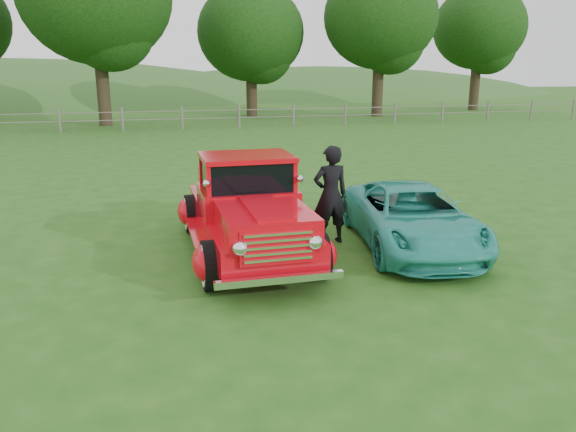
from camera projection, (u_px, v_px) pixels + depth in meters
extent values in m
plane|color=#205115|center=(279.00, 280.00, 8.75)|extent=(140.00, 140.00, 0.00)
ellipsoid|color=#2C5920|center=(320.00, 122.00, 72.53)|extent=(72.00, 52.00, 14.00)
cube|color=#675F57|center=(182.00, 119.00, 29.21)|extent=(48.00, 0.04, 0.04)
cube|color=#675F57|center=(182.00, 111.00, 29.11)|extent=(48.00, 0.04, 0.04)
cylinder|color=black|center=(102.00, 81.00, 30.59)|extent=(0.70, 0.70, 4.84)
cylinder|color=black|center=(252.00, 87.00, 36.60)|extent=(0.70, 0.70, 3.74)
ellipsoid|color=black|center=(251.00, 32.00, 35.72)|extent=(6.80, 6.80, 6.12)
cylinder|color=black|center=(378.00, 82.00, 36.53)|extent=(0.70, 0.70, 4.40)
ellipsoid|color=black|center=(380.00, 17.00, 35.49)|extent=(7.20, 7.20, 6.48)
cylinder|color=black|center=(475.00, 81.00, 41.49)|extent=(0.70, 0.70, 4.18)
ellipsoid|color=black|center=(480.00, 27.00, 40.51)|extent=(6.60, 6.60, 5.94)
cylinder|color=black|center=(211.00, 265.00, 8.29)|extent=(0.25, 0.76, 0.76)
cylinder|color=black|center=(318.00, 256.00, 8.69)|extent=(0.25, 0.76, 0.76)
cylinder|color=black|center=(192.00, 214.00, 11.18)|extent=(0.25, 0.76, 0.76)
cylinder|color=black|center=(273.00, 208.00, 11.59)|extent=(0.25, 0.76, 0.76)
cube|color=red|center=(247.00, 221.00, 9.89)|extent=(1.60, 4.62, 0.44)
ellipsoid|color=red|center=(206.00, 263.00, 8.26)|extent=(0.42, 0.75, 0.54)
ellipsoid|color=red|center=(322.00, 253.00, 8.70)|extent=(0.42, 0.75, 0.54)
ellipsoid|color=red|center=(188.00, 212.00, 11.16)|extent=(0.42, 0.75, 0.54)
ellipsoid|color=red|center=(276.00, 206.00, 11.59)|extent=(0.42, 0.75, 0.54)
cube|color=red|center=(265.00, 223.00, 8.34)|extent=(1.34, 1.61, 0.42)
cube|color=red|center=(247.00, 200.00, 9.69)|extent=(1.61, 1.36, 0.44)
cube|color=black|center=(247.00, 173.00, 9.56)|extent=(1.45, 1.13, 0.50)
cube|color=red|center=(246.00, 157.00, 9.49)|extent=(1.53, 1.23, 0.08)
cube|color=red|center=(234.00, 185.00, 11.05)|extent=(1.19, 1.96, 0.45)
cube|color=white|center=(278.00, 247.00, 7.61)|extent=(1.06, 0.11, 0.50)
cube|color=white|center=(280.00, 279.00, 7.63)|extent=(1.81, 0.12, 0.10)
cube|color=white|center=(226.00, 199.00, 12.19)|extent=(1.71, 0.11, 0.10)
imported|color=teal|center=(412.00, 217.00, 10.18)|extent=(2.47, 4.32, 1.13)
imported|color=black|center=(330.00, 195.00, 10.39)|extent=(0.69, 0.48, 1.84)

